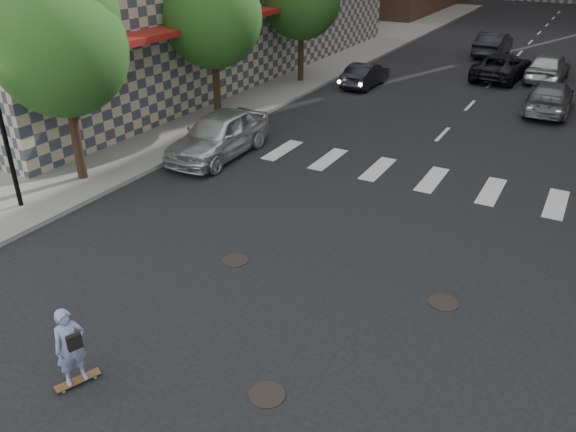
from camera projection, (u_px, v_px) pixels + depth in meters
name	position (u px, v px, depth m)	size (l,w,h in m)	color
ground	(278.00, 306.00, 12.96)	(160.00, 160.00, 0.00)	black
sidewalk_left	(237.00, 69.00, 34.76)	(13.00, 80.00, 0.15)	gray
lamppost	(0.00, 118.00, 16.12)	(0.36, 0.36, 4.28)	black
tree_a	(64.00, 42.00, 17.37)	(4.20, 4.20, 6.60)	#382619
tree_b	(215.00, 13.00, 23.60)	(4.20, 4.20, 6.60)	#382619
manhole_a	(267.00, 395.00, 10.49)	(0.70, 0.70, 0.02)	black
manhole_b	(235.00, 260.00, 14.75)	(0.70, 0.70, 0.02)	black
manhole_c	(443.00, 302.00, 13.08)	(0.70, 0.70, 0.02)	black
skateboarder	(71.00, 347.00, 10.36)	(0.58, 0.87, 1.70)	brown
silver_sedan	(219.00, 134.00, 21.20)	(2.02, 5.02, 1.71)	silver
traffic_car_a	(366.00, 75.00, 30.81)	(1.37, 3.91, 1.29)	black
traffic_car_b	(550.00, 97.00, 26.45)	(2.00, 4.91, 1.42)	#5D5E64
traffic_car_c	(502.00, 66.00, 32.34)	(2.42, 5.25, 1.46)	black
traffic_car_d	(548.00, 66.00, 31.87)	(1.95, 4.86, 1.65)	#9FA2A6
traffic_car_e	(493.00, 44.00, 38.15)	(1.70, 4.88, 1.61)	black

